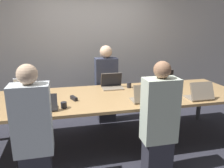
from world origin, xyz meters
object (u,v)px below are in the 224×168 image
(person_far_center, at_px, (106,85))
(laptop_far_right, at_px, (165,80))
(laptop_near_right, at_px, (200,94))
(cup_far_left, at_px, (8,92))
(stapler, at_px, (74,98))
(laptop_near_left, at_px, (44,106))
(laptop_far_center, at_px, (112,84))
(cup_far_center, at_px, (129,85))
(laptop_far_left, at_px, (26,88))
(cup_far_right, at_px, (153,83))
(laptop_near_midright, at_px, (145,97))
(person_near_left, at_px, (33,132))
(cup_near_midright, at_px, (164,97))
(cup_near_left, at_px, (64,105))
(person_near_midright, at_px, (159,122))

(person_far_center, bearing_deg, laptop_far_right, -17.27)
(laptop_near_right, bearing_deg, cup_far_left, -17.28)
(stapler, bearing_deg, laptop_far_right, -5.32)
(laptop_near_right, bearing_deg, laptop_near_left, -1.27)
(laptop_far_center, relative_size, cup_far_center, 4.04)
(laptop_near_right, bearing_deg, laptop_far_center, -37.63)
(laptop_far_left, distance_m, cup_far_left, 0.25)
(laptop_far_left, xyz_separation_m, laptop_near_right, (2.46, -0.88, 0.00))
(laptop_near_right, bearing_deg, cup_far_center, -44.79)
(cup_far_right, distance_m, laptop_near_midright, 0.91)
(person_near_left, xyz_separation_m, cup_near_midright, (1.72, 0.45, 0.11))
(cup_far_left, distance_m, cup_far_right, 2.37)
(cup_far_right, bearing_deg, laptop_far_left, 179.33)
(person_near_left, xyz_separation_m, cup_near_left, (0.33, 0.45, 0.11))
(laptop_far_right, distance_m, cup_near_midright, 0.93)
(laptop_far_center, height_order, person_near_left, person_near_left)
(cup_near_left, relative_size, person_near_midright, 0.06)
(laptop_near_left, xyz_separation_m, laptop_near_midright, (1.33, 0.03, 0.01))
(laptop_far_left, xyz_separation_m, stapler, (0.71, -0.51, -0.04))
(laptop_far_center, distance_m, laptop_near_left, 1.30)
(person_near_left, height_order, laptop_near_right, person_near_left)
(cup_far_center, height_order, cup_far_right, cup_far_center)
(person_near_left, bearing_deg, cup_far_right, -147.22)
(cup_near_midright, bearing_deg, laptop_near_midright, -175.84)
(laptop_far_right, distance_m, stapler, 1.76)
(person_far_center, distance_m, person_near_midright, 1.69)
(laptop_near_left, relative_size, cup_far_right, 4.10)
(cup_far_left, height_order, cup_far_center, cup_far_center)
(cup_far_left, distance_m, laptop_near_left, 0.99)
(person_near_left, bearing_deg, laptop_far_right, -149.07)
(laptop_far_left, distance_m, laptop_near_midright, 1.85)
(laptop_near_left, distance_m, cup_near_left, 0.24)
(laptop_far_left, bearing_deg, cup_far_left, -170.46)
(laptop_far_right, xyz_separation_m, cup_far_right, (-0.25, -0.07, -0.03))
(person_near_midright, relative_size, cup_near_midright, 17.27)
(laptop_far_center, xyz_separation_m, stapler, (-0.66, -0.47, -0.05))
(cup_far_right, bearing_deg, person_near_midright, -110.31)
(laptop_near_left, distance_m, laptop_near_midright, 1.33)
(cup_far_left, relative_size, person_near_left, 0.06)
(laptop_far_left, relative_size, person_near_left, 0.24)
(laptop_far_left, relative_size, cup_near_midright, 4.16)
(cup_far_right, bearing_deg, stapler, -161.01)
(laptop_near_right, distance_m, stapler, 1.79)
(laptop_far_right, height_order, stapler, laptop_far_right)
(person_far_center, relative_size, cup_far_right, 18.73)
(laptop_near_left, distance_m, laptop_far_right, 2.22)
(laptop_near_midright, bearing_deg, laptop_far_center, -69.17)
(cup_far_center, height_order, laptop_near_right, laptop_near_right)
(laptop_far_left, height_order, cup_near_left, laptop_far_left)
(laptop_far_center, distance_m, cup_far_right, 0.75)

